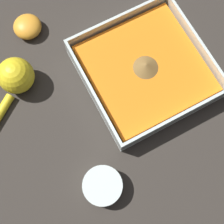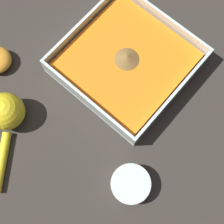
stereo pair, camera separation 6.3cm
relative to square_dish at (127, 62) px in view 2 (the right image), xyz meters
name	(u,v)px [view 2 (the right image)]	position (x,y,z in m)	size (l,w,h in m)	color
ground_plane	(138,79)	(0.04, -0.01, -0.02)	(4.00, 4.00, 0.00)	#332D28
square_dish	(127,62)	(0.00, 0.00, 0.00)	(0.25, 0.25, 0.05)	silver
spice_bowl	(130,184)	(0.17, -0.19, 0.00)	(0.08, 0.08, 0.03)	silver
lemon_squeezer	(6,116)	(-0.10, -0.25, 0.02)	(0.14, 0.17, 0.08)	yellow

